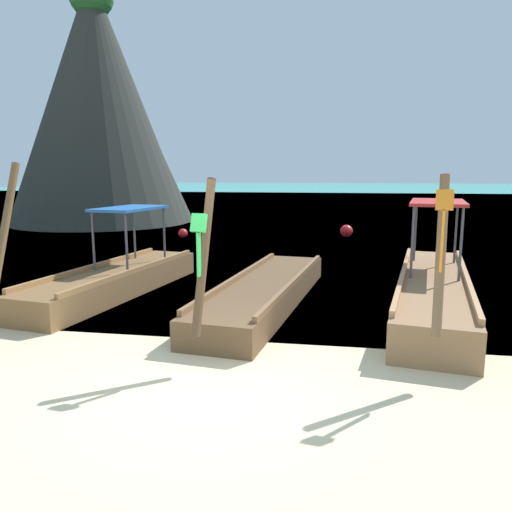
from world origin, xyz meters
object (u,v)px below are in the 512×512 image
(longtail_boat_orange_ribbon, at_px, (433,289))
(karst_rock, at_px, (99,104))
(mooring_buoy_near, at_px, (183,233))
(mooring_buoy_far, at_px, (346,231))
(longtail_boat_blue_ribbon, at_px, (115,279))
(longtail_boat_green_ribbon, at_px, (265,292))

(longtail_boat_orange_ribbon, bearing_deg, karst_rock, 133.71)
(karst_rock, xyz_separation_m, mooring_buoy_near, (6.03, -5.53, -5.82))
(longtail_boat_orange_ribbon, height_order, karst_rock, karst_rock)
(mooring_buoy_far, bearing_deg, mooring_buoy_near, -168.80)
(karst_rock, bearing_deg, mooring_buoy_near, -42.54)
(longtail_boat_orange_ribbon, distance_m, karst_rock, 20.96)
(longtail_boat_orange_ribbon, height_order, mooring_buoy_far, longtail_boat_orange_ribbon)
(longtail_boat_orange_ribbon, height_order, mooring_buoy_near, longtail_boat_orange_ribbon)
(longtail_boat_blue_ribbon, relative_size, mooring_buoy_far, 11.83)
(karst_rock, bearing_deg, longtail_boat_blue_ribbon, -63.08)
(longtail_boat_blue_ribbon, distance_m, karst_rock, 17.32)
(mooring_buoy_near, bearing_deg, longtail_boat_blue_ribbon, -81.35)
(longtail_boat_green_ribbon, xyz_separation_m, karst_rock, (-10.72, 14.91, 5.76))
(karst_rock, bearing_deg, mooring_buoy_far, -18.83)
(longtail_boat_green_ribbon, relative_size, mooring_buoy_far, 12.92)
(longtail_boat_green_ribbon, distance_m, mooring_buoy_far, 10.80)
(longtail_boat_green_ribbon, xyz_separation_m, longtail_boat_orange_ribbon, (3.23, 0.32, 0.11))
(longtail_boat_green_ribbon, height_order, longtail_boat_orange_ribbon, longtail_boat_orange_ribbon)
(karst_rock, distance_m, mooring_buoy_far, 14.39)
(longtail_boat_blue_ribbon, xyz_separation_m, longtail_boat_orange_ribbon, (6.54, -0.01, 0.03))
(longtail_boat_orange_ribbon, relative_size, mooring_buoy_near, 18.71)
(mooring_buoy_near, xyz_separation_m, mooring_buoy_far, (6.45, 1.28, 0.06))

